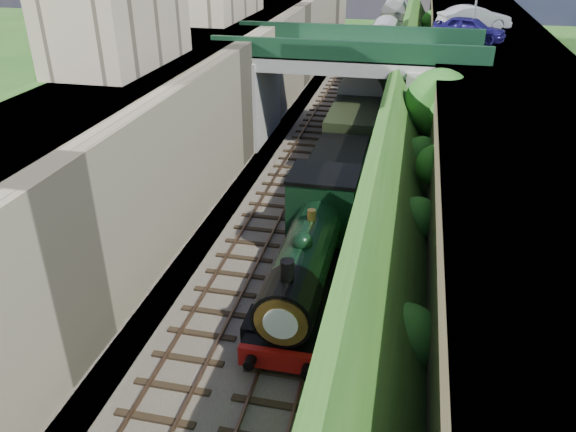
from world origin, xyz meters
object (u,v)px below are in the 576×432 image
object	(u,v)px
tree	(441,106)
tender	(337,183)
road_bridge	(357,85)
car_blue	(469,29)
locomotive	(310,254)
car_silver	(474,18)

from	to	relation	value
tree	tender	size ratio (longest dim) A/B	1.10
road_bridge	tree	distance (m)	7.49
car_blue	tender	size ratio (longest dim) A/B	0.77
tender	tree	bearing A→B (deg)	42.23
car_blue	locomotive	distance (m)	22.93
car_blue	locomotive	size ratio (longest dim) A/B	0.45
road_bridge	car_blue	distance (m)	8.40
car_blue	car_silver	xyz separation A→B (m)	(0.61, 4.72, 0.05)
tree	locomotive	bearing A→B (deg)	-112.04
locomotive	tender	world-z (taller)	locomotive
car_silver	tree	bearing A→B (deg)	150.47
road_bridge	locomotive	xyz separation A→B (m)	(0.26, -17.22, -2.18)
car_blue	car_silver	size ratio (longest dim) A/B	0.91
tree	tender	bearing A→B (deg)	-137.77
road_bridge	car_silver	bearing A→B (deg)	50.83
car_blue	locomotive	world-z (taller)	car_blue
tender	locomotive	bearing A→B (deg)	-90.00
car_silver	tender	xyz separation A→B (m)	(-7.00, -18.77, -5.46)
car_blue	car_silver	distance (m)	4.76
car_silver	locomotive	bearing A→B (deg)	144.45
road_bridge	locomotive	distance (m)	17.36
car_blue	tree	bearing A→B (deg)	-172.98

